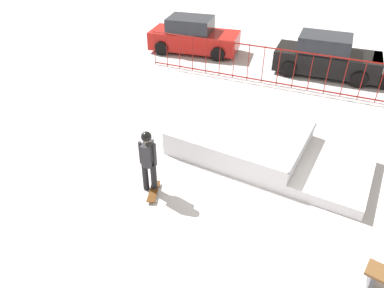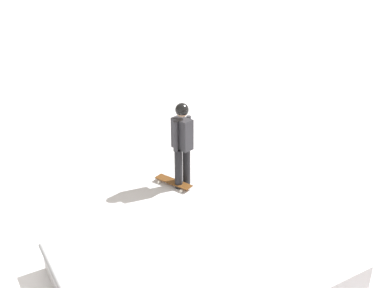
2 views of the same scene
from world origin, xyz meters
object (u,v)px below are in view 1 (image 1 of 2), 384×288
object	(u,v)px
skateboard	(154,191)
parked_car_black	(326,57)
skate_ramp	(255,144)
parked_car_red	(193,36)
skater	(148,157)

from	to	relation	value
skateboard	parked_car_black	bearing A→B (deg)	-34.88
skate_ramp	parked_car_red	size ratio (longest dim) A/B	1.31
parked_car_black	skateboard	bearing A→B (deg)	-108.87
skateboard	skater	bearing A→B (deg)	36.39
skater	parked_car_black	xyz separation A→B (m)	(3.00, 9.32, -0.28)
parked_car_red	parked_car_black	xyz separation A→B (m)	(6.03, -0.20, 0.00)
skate_ramp	skater	distance (m)	3.31
skateboard	parked_car_red	world-z (taller)	parked_car_red
parked_car_red	parked_car_black	size ratio (longest dim) A/B	1.03
skate_ramp	skateboard	world-z (taller)	skate_ramp
parked_car_red	parked_car_black	world-z (taller)	same
parked_car_red	parked_car_black	distance (m)	6.03
skater	parked_car_red	world-z (taller)	skater
skateboard	parked_car_red	xyz separation A→B (m)	(-3.17, 9.63, 0.65)
skater	skateboard	xyz separation A→B (m)	(0.15, -0.11, -0.93)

